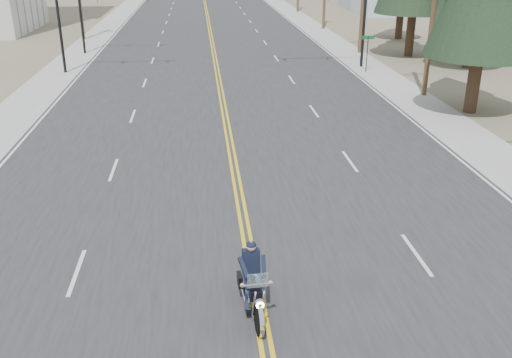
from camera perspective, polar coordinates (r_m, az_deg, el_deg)
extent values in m
plane|color=#776D56|center=(13.63, 1.14, -17.11)|extent=(400.00, 400.00, 0.00)
cube|color=#303033|center=(80.91, -4.95, 16.22)|extent=(20.00, 200.00, 0.01)
cube|color=#A5A5A0|center=(81.54, -13.37, 15.77)|extent=(3.00, 200.00, 0.01)
cube|color=#A5A5A0|center=(81.90, 3.46, 16.34)|extent=(3.00, 200.00, 0.01)
cylinder|color=black|center=(43.83, -19.07, 14.50)|extent=(0.20, 0.20, 7.00)
cylinder|color=black|center=(44.48, 10.78, 15.39)|extent=(0.20, 0.20, 7.00)
cylinder|color=black|center=(51.61, -17.17, 15.75)|extent=(0.20, 0.20, 7.00)
cylinder|color=black|center=(42.84, 11.04, 12.13)|extent=(0.06, 0.06, 2.60)
cube|color=#0C5926|center=(42.65, 11.17, 13.72)|extent=(0.90, 0.03, 0.25)
cylinder|color=#382619|center=(33.79, 20.91, 8.81)|extent=(0.60, 0.60, 3.09)
cylinder|color=#382619|center=(46.58, 20.59, 12.35)|extent=(0.71, 0.71, 3.24)
cylinder|color=#382619|center=(50.13, 15.16, 13.75)|extent=(0.61, 0.61, 3.48)
cylinder|color=#382619|center=(59.54, 14.14, 14.68)|extent=(0.60, 0.60, 2.57)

